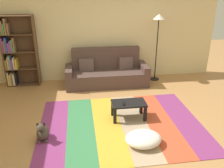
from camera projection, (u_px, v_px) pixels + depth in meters
ground_plane at (113, 121)px, 4.89m from camera, size 14.00×14.00×0.00m
back_wall at (100, 33)px, 6.69m from camera, size 6.80×0.10×2.70m
rug at (121, 125)px, 4.77m from camera, size 3.23×2.46×0.01m
couch at (107, 73)px, 6.62m from camera, size 2.26×0.80×1.00m
bookshelf at (16, 52)px, 6.33m from camera, size 0.90×0.28×1.91m
coffee_table at (129, 106)px, 4.89m from camera, size 0.71×0.40×0.37m
pouf at (143, 139)px, 4.13m from camera, size 0.64×0.52×0.23m
dog at (43, 132)px, 4.26m from camera, size 0.22×0.35×0.40m
standing_lamp at (158, 26)px, 6.45m from camera, size 0.32×0.32×1.89m
tv_remote at (124, 103)px, 4.80m from camera, size 0.06×0.15×0.02m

